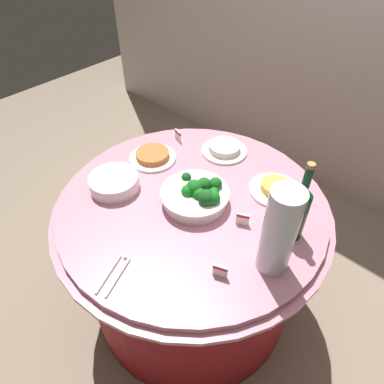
# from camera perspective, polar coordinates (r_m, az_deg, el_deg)

# --- Properties ---
(ground_plane) EXTENTS (6.00, 6.00, 0.00)m
(ground_plane) POSITION_cam_1_polar(r_m,az_deg,el_deg) (2.02, 0.00, -16.65)
(ground_plane) COLOR gray
(buffet_table) EXTENTS (1.16, 1.16, 0.74)m
(buffet_table) POSITION_cam_1_polar(r_m,az_deg,el_deg) (1.71, 0.00, -10.25)
(buffet_table) COLOR maroon
(buffet_table) RESTS_ON ground_plane
(broccoli_bowl) EXTENTS (0.28, 0.28, 0.12)m
(broccoli_bowl) POSITION_cam_1_polar(r_m,az_deg,el_deg) (1.39, 0.72, -0.57)
(broccoli_bowl) COLOR white
(broccoli_bowl) RESTS_ON buffet_table
(plate_stack) EXTENTS (0.21, 0.21, 0.06)m
(plate_stack) POSITION_cam_1_polar(r_m,az_deg,el_deg) (1.51, -12.69, 1.54)
(plate_stack) COLOR white
(plate_stack) RESTS_ON buffet_table
(wine_bottle) EXTENTS (0.07, 0.07, 0.34)m
(wine_bottle) POSITION_cam_1_polar(r_m,az_deg,el_deg) (1.27, 17.02, -2.87)
(wine_bottle) COLOR #0C4123
(wine_bottle) RESTS_ON buffet_table
(decorative_fruit_vase) EXTENTS (0.11, 0.11, 0.34)m
(decorative_fruit_vase) POSITION_cam_1_polar(r_m,az_deg,el_deg) (1.14, 13.97, -7.08)
(decorative_fruit_vase) COLOR silver
(decorative_fruit_vase) RESTS_ON buffet_table
(serving_tongs) EXTENTS (0.10, 0.17, 0.01)m
(serving_tongs) POSITION_cam_1_polar(r_m,az_deg,el_deg) (1.23, -12.65, -13.04)
(serving_tongs) COLOR silver
(serving_tongs) RESTS_ON buffet_table
(food_plate_peanuts) EXTENTS (0.22, 0.22, 0.04)m
(food_plate_peanuts) POSITION_cam_1_polar(r_m,az_deg,el_deg) (1.65, -6.50, 5.89)
(food_plate_peanuts) COLOR white
(food_plate_peanuts) RESTS_ON buffet_table
(food_plate_fried_egg) EXTENTS (0.22, 0.22, 0.04)m
(food_plate_fried_egg) POSITION_cam_1_polar(r_m,az_deg,el_deg) (1.51, 13.53, 0.58)
(food_plate_fried_egg) COLOR white
(food_plate_fried_egg) RESTS_ON buffet_table
(food_plate_rice) EXTENTS (0.22, 0.22, 0.04)m
(food_plate_rice) POSITION_cam_1_polar(r_m,az_deg,el_deg) (1.69, 5.34, 7.09)
(food_plate_rice) COLOR white
(food_plate_rice) RESTS_ON buffet_table
(label_placard_front) EXTENTS (0.05, 0.02, 0.05)m
(label_placard_front) POSITION_cam_1_polar(r_m,az_deg,el_deg) (1.76, -2.33, 9.39)
(label_placard_front) COLOR white
(label_placard_front) RESTS_ON buffet_table
(label_placard_mid) EXTENTS (0.05, 0.03, 0.05)m
(label_placard_mid) POSITION_cam_1_polar(r_m,az_deg,el_deg) (1.34, 8.34, -4.37)
(label_placard_mid) COLOR white
(label_placard_mid) RESTS_ON buffet_table
(label_placard_rear) EXTENTS (0.05, 0.03, 0.05)m
(label_placard_rear) POSITION_cam_1_polar(r_m,az_deg,el_deg) (1.18, 4.66, -12.78)
(label_placard_rear) COLOR white
(label_placard_rear) RESTS_ON buffet_table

